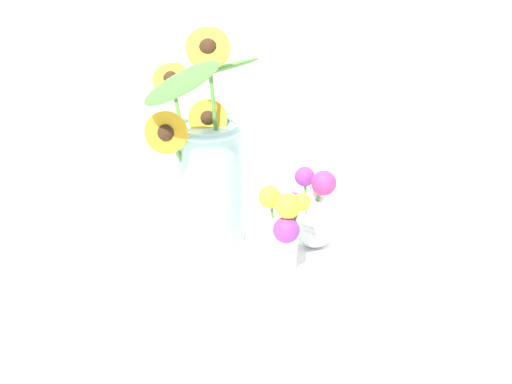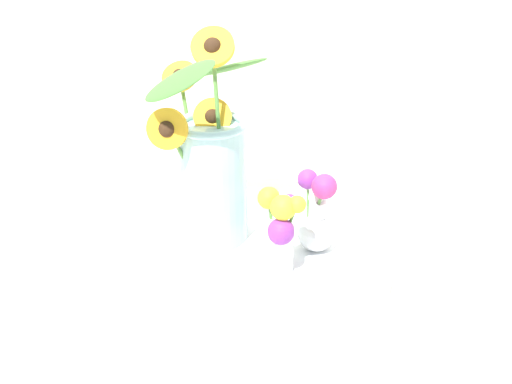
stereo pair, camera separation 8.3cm
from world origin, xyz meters
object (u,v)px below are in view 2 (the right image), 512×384
(serving_tray, at_px, (256,256))
(vase_small_center, at_px, (278,232))
(mason_jar_sunflowers, at_px, (212,169))
(vase_bulb_right, at_px, (316,218))

(serving_tray, relative_size, vase_small_center, 3.22)
(serving_tray, height_order, vase_small_center, vase_small_center)
(serving_tray, bearing_deg, mason_jar_sunflowers, 148.52)
(vase_small_center, xyz_separation_m, vase_bulb_right, (0.07, 0.07, -0.01))
(mason_jar_sunflowers, bearing_deg, serving_tray, -31.48)
(vase_bulb_right, bearing_deg, serving_tray, -173.45)
(vase_bulb_right, bearing_deg, vase_small_center, -134.32)
(serving_tray, distance_m, vase_bulb_right, 0.13)
(serving_tray, xyz_separation_m, mason_jar_sunflowers, (-0.08, 0.05, 0.15))
(mason_jar_sunflowers, relative_size, vase_bulb_right, 2.39)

